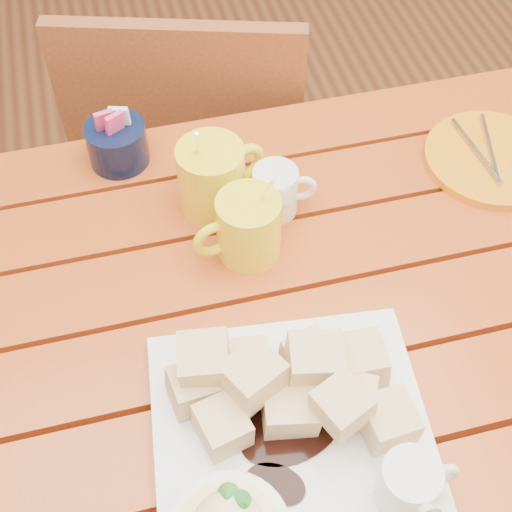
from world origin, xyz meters
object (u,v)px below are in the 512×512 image
object	(u,v)px
table	(272,378)
coffee_mug_right	(213,176)
chair_far	(196,159)
dessert_plate	(283,450)
coffee_mug_left	(247,227)
orange_saucer	(493,158)

from	to	relation	value
table	coffee_mug_right	world-z (taller)	coffee_mug_right
chair_far	dessert_plate	bearing A→B (deg)	104.17
coffee_mug_left	chair_far	bearing A→B (deg)	78.54
dessert_plate	chair_far	world-z (taller)	dessert_plate
coffee_mug_left	orange_saucer	size ratio (longest dim) A/B	0.71
orange_saucer	chair_far	size ratio (longest dim) A/B	0.23
orange_saucer	coffee_mug_right	bearing A→B (deg)	177.11
coffee_mug_right	chair_far	distance (m)	0.49
chair_far	table	bearing A→B (deg)	106.55
dessert_plate	chair_far	distance (m)	0.81
dessert_plate	coffee_mug_left	xyz separation A→B (m)	(0.03, 0.29, 0.01)
table	chair_far	xyz separation A→B (m)	(0.01, 0.59, -0.16)
table	coffee_mug_left	distance (m)	0.20
dessert_plate	coffee_mug_right	size ratio (longest dim) A/B	2.16
dessert_plate	coffee_mug_right	world-z (taller)	coffee_mug_right
coffee_mug_right	orange_saucer	bearing A→B (deg)	-21.67
table	dessert_plate	distance (m)	0.21
dessert_plate	coffee_mug_left	size ratio (longest dim) A/B	2.36
table	orange_saucer	size ratio (longest dim) A/B	6.21
orange_saucer	chair_far	distance (m)	0.61
table	orange_saucer	xyz separation A→B (m)	(0.38, 0.20, 0.11)
dessert_plate	coffee_mug_right	bearing A→B (deg)	88.55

